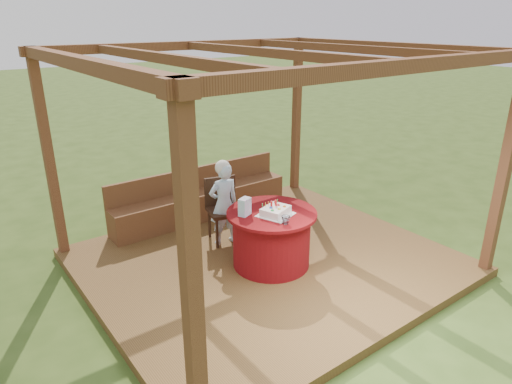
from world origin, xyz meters
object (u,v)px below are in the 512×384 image
Objects in this scene: table at (271,238)px; chair at (223,206)px; drinking_glass at (286,220)px; gift_bag at (245,207)px; birthday_cake at (276,211)px; elderly_woman at (224,202)px; bench at (202,202)px.

chair is at bearing 94.68° from table.
gift_bag is at bearing 115.58° from drinking_glass.
birthday_cake reaches higher than table.
chair is 0.19m from elderly_woman.
chair is 8.48× the size of drinking_glass.
chair is at bearing 61.50° from elderly_woman.
birthday_cake is 0.28m from drinking_glass.
table is 0.93× the size of elderly_woman.
chair is 4.09× the size of gift_bag.
chair is at bearing 93.18° from birthday_cake.
gift_bag is at bearing -102.26° from bench.
drinking_glass is at bearing -104.12° from birthday_cake.
birthday_cake is 4.58× the size of drinking_glass.
bench is 6.12× the size of birthday_cake.
table is at bearing -91.50° from bench.
table is at bearing -85.32° from chair.
drinking_glass is (-0.14, -2.24, 0.53)m from bench.
bench is 13.50× the size of gift_bag.
bench is at bearing 88.50° from table.
gift_bag is at bearing 159.73° from table.
birthday_cake is (0.13, -0.99, 0.17)m from elderly_woman.
birthday_cake reaches higher than drinking_glass.
elderly_woman is (-0.20, -0.98, 0.36)m from bench.
table is 2.34× the size of birthday_cake.
gift_bag is 0.56m from drinking_glass.
bench is at bearing 55.71° from gift_bag.
elderly_woman is (-0.07, -0.13, 0.11)m from chair.
drinking_glass is at bearing -103.41° from table.
birthday_cake is (-0.02, -0.10, 0.42)m from table.
bench is 2.43× the size of elderly_woman.
chair reaches higher than table.
elderly_woman reaches higher than birthday_cake.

